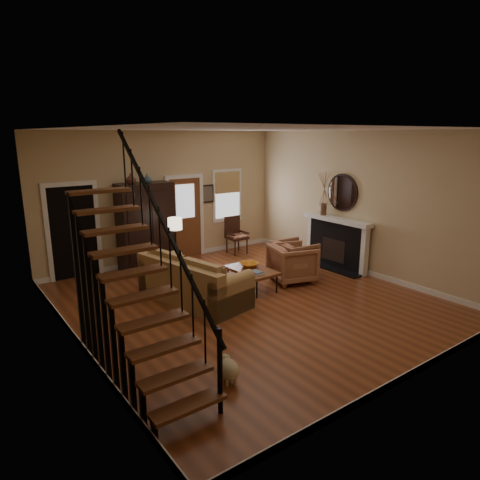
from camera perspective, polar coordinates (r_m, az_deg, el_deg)
room at (r=9.34m, az=-7.50°, el=3.30°), size 7.00×7.33×3.30m
staircase at (r=5.64m, az=-13.63°, el=-3.10°), size 0.94×2.80×3.20m
fireplace at (r=10.74m, az=12.86°, el=0.27°), size 0.33×1.95×2.30m
armoire at (r=10.54m, az=-12.42°, el=1.77°), size 1.30×0.60×2.10m
vase_a at (r=10.13m, az=-14.36°, el=7.92°), size 0.24×0.24×0.25m
vase_b at (r=10.29m, az=-12.27°, el=8.01°), size 0.20×0.20×0.21m
sofa at (r=8.48m, az=-6.17°, el=-5.29°), size 1.45×2.47×0.86m
coffee_table at (r=9.13m, az=1.58°, el=-5.20°), size 0.69×1.16×0.44m
bowl at (r=9.19m, az=1.27°, el=-3.32°), size 0.39×0.39×0.10m
books at (r=8.76m, az=2.17°, el=-4.36°), size 0.21×0.29×0.05m
armchair_left at (r=9.60m, az=7.02°, el=-3.08°), size 1.13×1.12×0.84m
armchair_right at (r=10.12m, az=7.31°, el=-2.33°), size 0.94×0.92×0.79m
floor_lamp at (r=9.84m, az=-8.55°, el=-1.04°), size 0.42×0.42×1.39m
side_chair at (r=11.72m, az=-0.42°, el=0.61°), size 0.54×0.54×1.02m
dog at (r=5.93m, az=-1.50°, el=-17.04°), size 0.39×0.50×0.32m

